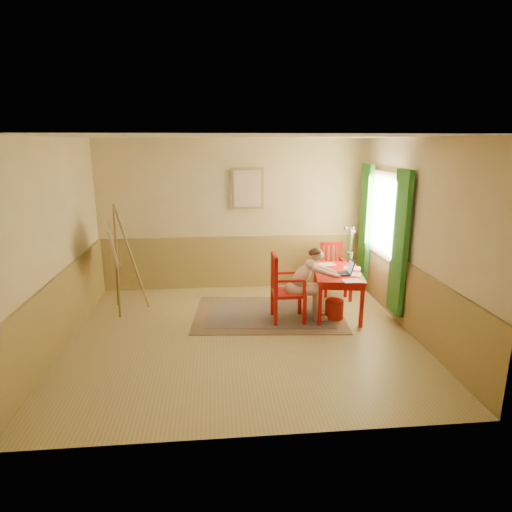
{
  "coord_description": "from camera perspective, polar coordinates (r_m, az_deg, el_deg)",
  "views": [
    {
      "loc": [
        -0.36,
        -5.84,
        2.73
      ],
      "look_at": [
        0.25,
        0.55,
        1.05
      ],
      "focal_mm": 30.65,
      "sensor_mm": 36.0,
      "label": 1
    }
  ],
  "objects": [
    {
      "name": "chair_back",
      "position": [
        8.15,
        9.99,
        -1.66
      ],
      "size": [
        0.42,
        0.43,
        0.94
      ],
      "color": "#BA0F0A",
      "rests_on": "room"
    },
    {
      "name": "room",
      "position": [
        6.0,
        -1.87,
        1.85
      ],
      "size": [
        5.04,
        4.54,
        2.84
      ],
      "color": "tan",
      "rests_on": "ground"
    },
    {
      "name": "laptop",
      "position": [
        6.97,
        11.27,
        -1.99
      ],
      "size": [
        0.38,
        0.23,
        0.23
      ],
      "color": "#1E2338",
      "rests_on": "table"
    },
    {
      "name": "wastebasket",
      "position": [
        7.09,
        10.17,
        -6.88
      ],
      "size": [
        0.35,
        0.35,
        0.31
      ],
      "primitive_type": "cylinder",
      "rotation": [
        0.0,
        0.0,
        -0.26
      ],
      "color": "#A91B13",
      "rests_on": "room"
    },
    {
      "name": "figure",
      "position": [
        6.83,
        6.61,
        -3.22
      ],
      "size": [
        0.86,
        0.38,
        1.17
      ],
      "color": "beige",
      "rests_on": "room"
    },
    {
      "name": "wall_portrait",
      "position": [
        8.11,
        -1.13,
        8.79
      ],
      "size": [
        0.6,
        0.05,
        0.76
      ],
      "color": "#9C8856",
      "rests_on": "room"
    },
    {
      "name": "window",
      "position": [
        7.61,
        16.1,
        3.6
      ],
      "size": [
        0.12,
        2.01,
        2.2
      ],
      "color": "white",
      "rests_on": "room"
    },
    {
      "name": "wainscot",
      "position": [
        7.01,
        -2.23,
        -3.89
      ],
      "size": [
        5.0,
        4.5,
        1.0
      ],
      "color": "#A08548",
      "rests_on": "room"
    },
    {
      "name": "chair_left",
      "position": [
        6.79,
        3.78,
        -4.2
      ],
      "size": [
        0.5,
        0.48,
        1.08
      ],
      "color": "#BA0F0A",
      "rests_on": "room"
    },
    {
      "name": "easel",
      "position": [
        7.38,
        -17.93,
        0.88
      ],
      "size": [
        0.67,
        0.8,
        1.79
      ],
      "color": "brown",
      "rests_on": "room"
    },
    {
      "name": "table",
      "position": [
        7.17,
        10.58,
        -2.62
      ],
      "size": [
        0.9,
        1.3,
        0.72
      ],
      "color": "#BA0F0A",
      "rests_on": "room"
    },
    {
      "name": "rug",
      "position": [
        7.2,
        1.69,
        -7.56
      ],
      "size": [
        2.53,
        1.81,
        0.02
      ],
      "color": "#8C7251",
      "rests_on": "room"
    },
    {
      "name": "vase",
      "position": [
        7.69,
        12.18,
        1.35
      ],
      "size": [
        0.21,
        0.31,
        0.62
      ],
      "color": "#3F724C",
      "rests_on": "table"
    },
    {
      "name": "papers",
      "position": [
        7.13,
        11.59,
        -2.0
      ],
      "size": [
        0.67,
        1.14,
        0.0
      ],
      "color": "white",
      "rests_on": "table"
    }
  ]
}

